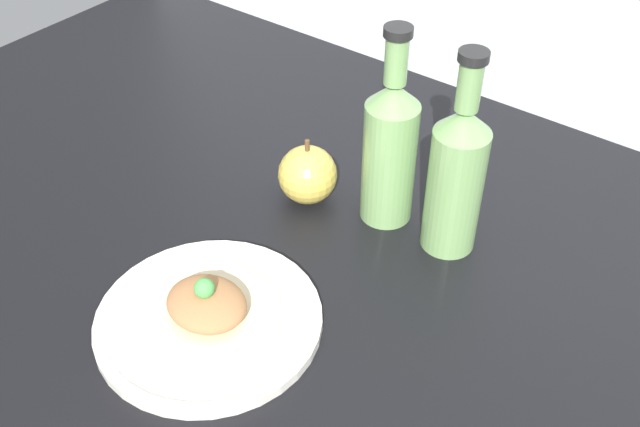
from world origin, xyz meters
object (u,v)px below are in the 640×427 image
apple (308,175)px  cider_bottle_right (456,175)px  plated_food (207,306)px  plate (209,319)px  cider_bottle_left (392,148)px

apple → cider_bottle_right: bearing=10.5°
plated_food → apple: size_ratio=1.77×
plate → apple: size_ratio=2.71×
plate → cider_bottle_right: 36.81cm
apple → plate: bearing=-78.2°
cider_bottle_left → plate: bearing=-100.6°
cider_bottle_left → cider_bottle_right: size_ratio=1.00×
cider_bottle_left → apple: 14.31cm
plate → apple: 28.15cm
cider_bottle_right → apple: cider_bottle_right is taller
cider_bottle_left → cider_bottle_right: (10.05, 0.00, 0.00)cm
plate → cider_bottle_left: 33.70cm
plated_food → cider_bottle_right: (15.93, 31.34, 8.54)cm
cider_bottle_left → apple: cider_bottle_left is taller
plated_food → apple: (-5.70, 27.35, 1.15)cm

